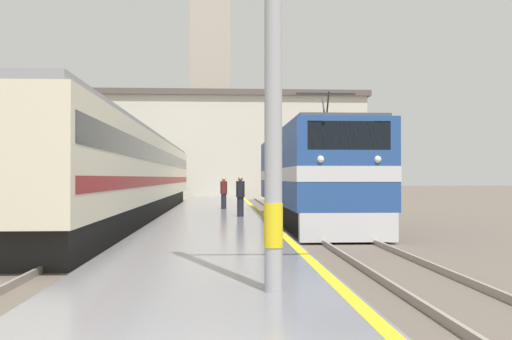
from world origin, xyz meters
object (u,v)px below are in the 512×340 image
Objects in this scene: second_waiting_passenger at (240,195)px; person_on_platform at (224,192)px; passenger_train at (134,173)px; locomotive_train at (310,176)px; clock_tower at (210,51)px.

person_on_platform is at bearing 96.35° from second_waiting_passenger.
passenger_train is 7.38m from second_waiting_passenger.
person_on_platform is 0.97× the size of second_waiting_passenger.
locomotive_train is 0.54× the size of clock_tower.
passenger_train is 1.30× the size of clock_tower.
passenger_train is at bearing 132.55° from second_waiting_passenger.
locomotive_train is 9.42m from passenger_train.
person_on_platform is 0.06× the size of clock_tower.
locomotive_train is at bearing -59.25° from person_on_platform.
passenger_train is at bearing -175.46° from person_on_platform.
passenger_train is at bearing 145.08° from locomotive_train.
locomotive_train reaches higher than person_on_platform.
locomotive_train is 39.36m from clock_tower.
second_waiting_passenger is 0.06× the size of clock_tower.
locomotive_train reaches higher than passenger_train.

